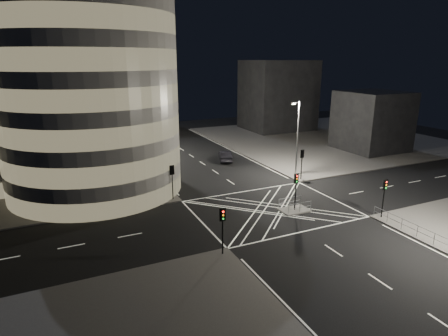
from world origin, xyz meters
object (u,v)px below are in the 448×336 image
traffic_signal_fl (172,176)px  traffic_signal_island (296,185)px  traffic_signal_nr (384,191)px  sedan (225,156)px  street_lamp_left_far (126,122)px  street_lamp_left_near (153,144)px  street_lamp_right_far (297,136)px  central_island (294,210)px  traffic_signal_nl (223,223)px  traffic_signal_fr (302,159)px

traffic_signal_fl → traffic_signal_island: size_ratio=1.00×
traffic_signal_nr → sedan: (-5.07, 26.56, -2.08)m
street_lamp_left_far → street_lamp_left_near: bearing=-90.0°
traffic_signal_nr → street_lamp_left_far: bearing=116.4°
traffic_signal_fl → traffic_signal_nr: (17.60, -13.60, 0.00)m
street_lamp_right_far → sedan: bearing=117.9°
central_island → street_lamp_left_near: 18.52m
traffic_signal_nr → street_lamp_left_near: (-18.24, 18.80, 2.63)m
traffic_signal_nl → traffic_signal_nr: bearing=0.0°
traffic_signal_nr → street_lamp_right_far: (0.64, 15.80, 2.63)m
street_lamp_left_near → street_lamp_right_far: bearing=-9.0°
traffic_signal_fl → sedan: bearing=46.0°
street_lamp_left_near → sedan: size_ratio=1.97×
traffic_signal_nl → street_lamp_left_far: size_ratio=0.40×
street_lamp_left_near → street_lamp_right_far: (18.87, -3.00, 0.00)m
traffic_signal_fl → traffic_signal_nl: size_ratio=1.00×
traffic_signal_fl → traffic_signal_fr: size_ratio=1.00×
traffic_signal_island → sedan: size_ratio=0.79×
street_lamp_left_far → sedan: bearing=-37.9°
traffic_signal_nl → traffic_signal_fr: (17.60, 13.60, 0.00)m
traffic_signal_nl → traffic_signal_island: same height
traffic_signal_fl → street_lamp_left_near: size_ratio=0.40×
traffic_signal_fr → street_lamp_right_far: 3.48m
central_island → traffic_signal_fr: 11.10m
street_lamp_right_far → traffic_signal_nr: bearing=-92.3°
traffic_signal_nr → street_lamp_left_near: street_lamp_left_near is taller
traffic_signal_nr → traffic_signal_island: size_ratio=1.00×
traffic_signal_fr → traffic_signal_nr: bearing=-90.0°
traffic_signal_fl → traffic_signal_island: 13.62m
traffic_signal_fl → street_lamp_right_far: bearing=6.9°
traffic_signal_fl → street_lamp_right_far: 18.55m
traffic_signal_nr → traffic_signal_island: bearing=142.1°
traffic_signal_fr → street_lamp_left_far: 29.63m
central_island → traffic_signal_fr: traffic_signal_fr is taller
traffic_signal_island → sedan: (1.73, 21.26, -2.08)m
traffic_signal_nl → street_lamp_right_far: street_lamp_right_far is taller
traffic_signal_nl → street_lamp_left_near: size_ratio=0.40×
traffic_signal_nr → street_lamp_left_near: bearing=134.1°
traffic_signal_island → street_lamp_right_far: street_lamp_right_far is taller
traffic_signal_fl → sedan: traffic_signal_fl is taller
traffic_signal_fl → traffic_signal_nl: bearing=-90.0°
traffic_signal_nr → street_lamp_left_far: size_ratio=0.40×
traffic_signal_island → street_lamp_left_near: bearing=130.3°
traffic_signal_fr → street_lamp_left_near: street_lamp_left_near is taller
traffic_signal_nl → street_lamp_right_far: 24.27m
traffic_signal_nl → street_lamp_right_far: (18.24, 15.80, 2.63)m
street_lamp_left_near → sedan: bearing=30.5°
traffic_signal_nr → traffic_signal_fr: bearing=90.0°
sedan → street_lamp_right_far: bearing=137.2°
central_island → traffic_signal_island: bearing=0.0°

